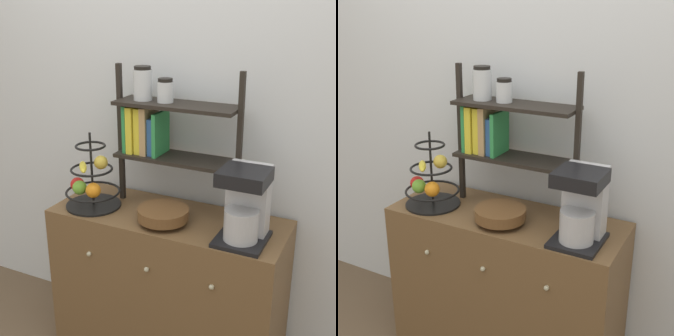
% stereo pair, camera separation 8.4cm
% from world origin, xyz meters
% --- Properties ---
extents(wall_back, '(7.00, 0.05, 2.60)m').
position_xyz_m(wall_back, '(0.00, 0.49, 1.30)').
color(wall_back, silver).
rests_on(wall_back, ground_plane).
extents(sideboard, '(1.18, 0.46, 0.81)m').
position_xyz_m(sideboard, '(0.00, 0.22, 0.41)').
color(sideboard, brown).
rests_on(sideboard, ground_plane).
extents(coffee_maker, '(0.22, 0.24, 0.34)m').
position_xyz_m(coffee_maker, '(0.41, 0.16, 0.98)').
color(coffee_maker, black).
rests_on(coffee_maker, sideboard).
extents(fruit_stand, '(0.28, 0.28, 0.39)m').
position_xyz_m(fruit_stand, '(-0.40, 0.15, 0.94)').
color(fruit_stand, black).
rests_on(fruit_stand, sideboard).
extents(wooden_bowl, '(0.25, 0.25, 0.07)m').
position_xyz_m(wooden_bowl, '(0.01, 0.14, 0.86)').
color(wooden_bowl, brown).
rests_on(wooden_bowl, sideboard).
extents(shelf_hutch, '(0.65, 0.20, 0.71)m').
position_xyz_m(shelf_hutch, '(-0.10, 0.31, 1.24)').
color(shelf_hutch, black).
rests_on(shelf_hutch, sideboard).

